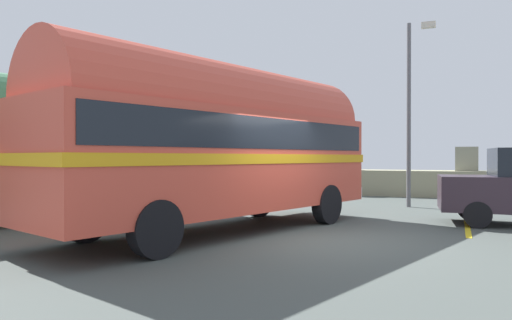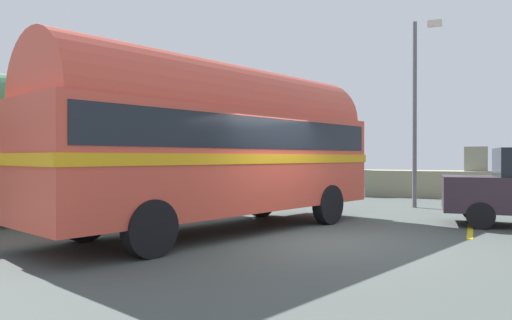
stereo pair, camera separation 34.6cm
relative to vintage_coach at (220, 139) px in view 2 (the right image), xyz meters
The scene contains 5 objects.
ground 2.99m from the vintage_coach, ahead, with size 32.00×26.00×0.02m.
breakwater 11.99m from the vintage_coach, 80.04° to the left, with size 31.36×1.91×2.46m.
vintage_coach is the anchor object (origin of this frame).
second_coach 5.27m from the vintage_coach, behind, with size 4.84×8.91×3.70m.
lamp_post 7.93m from the vintage_coach, 64.28° to the left, with size 0.89×0.27×6.06m.
Camera 2 is at (2.88, -8.94, 1.66)m, focal length 32.91 mm.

